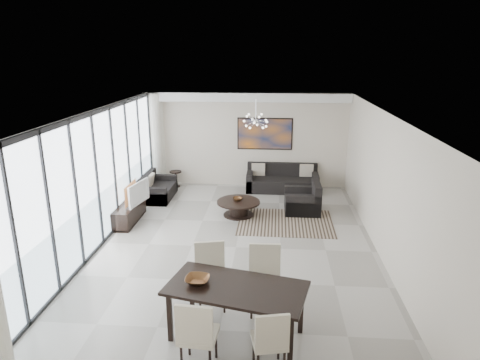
# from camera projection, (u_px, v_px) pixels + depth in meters

# --- Properties ---
(room_shell) EXTENTS (6.00, 9.00, 2.90)m
(room_shell) POSITION_uv_depth(u_px,v_px,m) (258.00, 184.00, 8.78)
(room_shell) COLOR #A8A39B
(room_shell) RESTS_ON ground
(window_wall) EXTENTS (0.37, 8.95, 2.90)m
(window_wall) POSITION_uv_depth(u_px,v_px,m) (101.00, 179.00, 9.02)
(window_wall) COLOR white
(window_wall) RESTS_ON floor
(soffit) EXTENTS (5.98, 0.40, 0.26)m
(soffit) POSITION_uv_depth(u_px,v_px,m) (248.00, 97.00, 12.54)
(soffit) COLOR white
(soffit) RESTS_ON room_shell
(painting) EXTENTS (1.68, 0.04, 0.98)m
(painting) POSITION_uv_depth(u_px,v_px,m) (265.00, 134.00, 12.99)
(painting) COLOR #C8691B
(painting) RESTS_ON room_shell
(chandelier) EXTENTS (0.66, 0.66, 0.71)m
(chandelier) POSITION_uv_depth(u_px,v_px,m) (256.00, 121.00, 10.92)
(chandelier) COLOR silver
(chandelier) RESTS_ON room_shell
(rug) EXTENTS (2.35, 1.82, 0.01)m
(rug) POSITION_uv_depth(u_px,v_px,m) (285.00, 222.00, 10.57)
(rug) COLOR black
(rug) RESTS_ON floor
(coffee_table) EXTENTS (1.11, 1.11, 0.39)m
(coffee_table) POSITION_uv_depth(u_px,v_px,m) (238.00, 207.00, 10.97)
(coffee_table) COLOR black
(coffee_table) RESTS_ON floor
(bowl_coffee) EXTENTS (0.29, 0.29, 0.08)m
(bowl_coffee) POSITION_uv_depth(u_px,v_px,m) (238.00, 199.00, 10.96)
(bowl_coffee) COLOR brown
(bowl_coffee) RESTS_ON coffee_table
(sofa_main) EXTENTS (2.14, 0.88, 0.78)m
(sofa_main) POSITION_uv_depth(u_px,v_px,m) (282.00, 182.00, 12.96)
(sofa_main) COLOR black
(sofa_main) RESTS_ON floor
(loveseat) EXTENTS (0.80, 1.42, 0.71)m
(loveseat) POSITION_uv_depth(u_px,v_px,m) (157.00, 190.00, 12.26)
(loveseat) COLOR black
(loveseat) RESTS_ON floor
(armchair) EXTENTS (0.91, 0.96, 0.80)m
(armchair) POSITION_uv_depth(u_px,v_px,m) (304.00, 202.00, 11.21)
(armchair) COLOR black
(armchair) RESTS_ON floor
(side_table) EXTENTS (0.37, 0.37, 0.50)m
(side_table) POSITION_uv_depth(u_px,v_px,m) (176.00, 176.00, 13.27)
(side_table) COLOR black
(side_table) RESTS_ON floor
(tv_console) EXTENTS (0.41, 1.45, 0.45)m
(tv_console) POSITION_uv_depth(u_px,v_px,m) (129.00, 213.00, 10.58)
(tv_console) COLOR black
(tv_console) RESTS_ON floor
(television) EXTENTS (0.31, 0.96, 0.55)m
(television) POSITION_uv_depth(u_px,v_px,m) (135.00, 193.00, 10.50)
(television) COLOR gray
(television) RESTS_ON tv_console
(dining_table) EXTENTS (2.16, 1.43, 0.83)m
(dining_table) POSITION_uv_depth(u_px,v_px,m) (236.00, 292.00, 6.15)
(dining_table) COLOR black
(dining_table) RESTS_ON floor
(dining_chair_sw) EXTENTS (0.52, 0.52, 1.05)m
(dining_chair_sw) POSITION_uv_depth(u_px,v_px,m) (196.00, 332.00, 5.49)
(dining_chair_sw) COLOR beige
(dining_chair_sw) RESTS_ON floor
(dining_chair_se) EXTENTS (0.52, 0.52, 0.95)m
(dining_chair_se) POSITION_uv_depth(u_px,v_px,m) (271.00, 338.00, 5.46)
(dining_chair_se) COLOR beige
(dining_chair_se) RESTS_ON floor
(dining_chair_nw) EXTENTS (0.59, 0.59, 1.08)m
(dining_chair_nw) POSITION_uv_depth(u_px,v_px,m) (210.00, 270.00, 7.01)
(dining_chair_nw) COLOR beige
(dining_chair_nw) RESTS_ON floor
(dining_chair_ne) EXTENTS (0.52, 0.52, 1.10)m
(dining_chair_ne) POSITION_uv_depth(u_px,v_px,m) (265.00, 273.00, 6.88)
(dining_chair_ne) COLOR beige
(dining_chair_ne) RESTS_ON floor
(bowl_dining) EXTENTS (0.38, 0.38, 0.09)m
(bowl_dining) POSITION_uv_depth(u_px,v_px,m) (197.00, 280.00, 6.22)
(bowl_dining) COLOR brown
(bowl_dining) RESTS_ON dining_table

